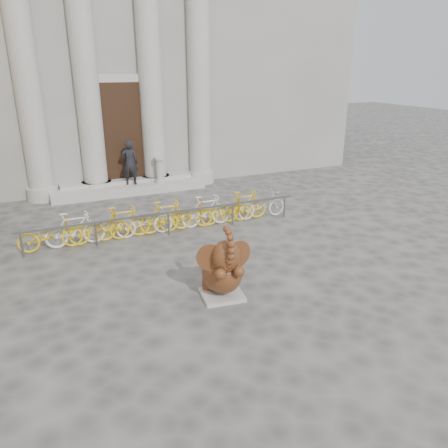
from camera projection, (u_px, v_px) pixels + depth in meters
name	position (u px, v px, depth m)	size (l,w,h in m)	color
ground	(227.00, 303.00, 9.43)	(80.00, 80.00, 0.00)	#474442
classical_building	(94.00, 38.00, 20.16)	(22.00, 10.70, 12.00)	gray
entrance_steps	(130.00, 188.00, 17.43)	(6.00, 1.20, 0.36)	#A8A59E
elephant_statue	(222.00, 271.00, 9.43)	(1.19, 1.37, 1.78)	#A8A59E
bike_rack	(166.00, 216.00, 13.23)	(8.47, 0.53, 1.00)	slate
pedestrian	(130.00, 163.00, 17.00)	(0.63, 0.42, 1.74)	black
balustrade_post	(160.00, 171.00, 17.40)	(0.42, 0.42, 1.03)	#A8A59E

